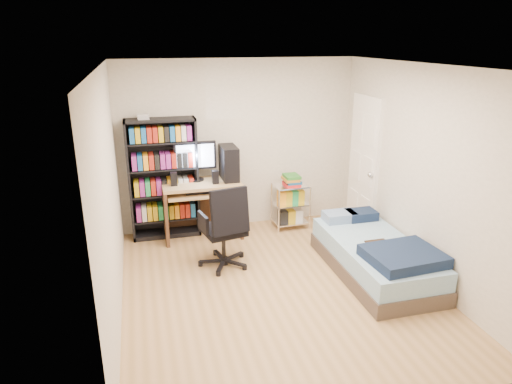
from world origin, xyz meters
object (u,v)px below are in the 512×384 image
object	(u,v)px
computer_desk	(208,186)
office_chair	(225,241)
media_shelf	(164,178)
bed	(376,256)

from	to	relation	value
computer_desk	office_chair	world-z (taller)	computer_desk
media_shelf	computer_desk	bearing A→B (deg)	-9.04
computer_desk	bed	xyz separation A→B (m)	(1.77, -1.73, -0.51)
computer_desk	bed	size ratio (longest dim) A/B	0.74
media_shelf	office_chair	bearing A→B (deg)	-61.01
bed	office_chair	bearing A→B (deg)	159.27
computer_desk	office_chair	size ratio (longest dim) A/B	1.27
computer_desk	office_chair	bearing A→B (deg)	-88.60
bed	computer_desk	bearing A→B (deg)	135.68
office_chair	bed	xyz separation A→B (m)	(1.75, -0.66, -0.11)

